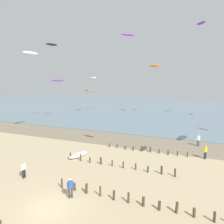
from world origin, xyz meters
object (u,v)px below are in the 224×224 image
kite_aloft_9 (155,65)px  person_left_flank (24,169)px  person_mid_beach (70,187)px  person_right_flank (205,152)px  kite_aloft_4 (128,35)px  kite_aloft_12 (30,53)px  kite_aloft_2 (201,23)px  kite_aloft_8 (58,80)px  kite_aloft_0 (89,90)px  kite_aloft_3 (52,44)px  kite_aloft_6 (93,78)px  person_by_waterline (198,140)px  grounded_kite (78,155)px

kite_aloft_9 → person_left_flank: bearing=123.0°
person_mid_beach → person_right_flank: size_ratio=1.00×
kite_aloft_4 → kite_aloft_12: bearing=27.1°
kite_aloft_2 → person_mid_beach: bearing=132.9°
person_right_flank → kite_aloft_4: bearing=127.4°
kite_aloft_2 → kite_aloft_8: kite_aloft_2 is taller
person_right_flank → kite_aloft_8: size_ratio=0.59×
kite_aloft_0 → kite_aloft_8: 12.31m
person_mid_beach → kite_aloft_12: kite_aloft_12 is taller
person_right_flank → kite_aloft_3: size_ratio=0.60×
person_left_flank → kite_aloft_6: (-10.31, 35.64, 8.85)m
person_right_flank → kite_aloft_6: bearing=138.9°
kite_aloft_8 → person_left_flank: bearing=-93.0°
kite_aloft_4 → person_by_waterline: bearing=91.3°
grounded_kite → person_right_flank: bearing=128.3°
person_mid_beach → kite_aloft_8: bearing=127.0°
kite_aloft_0 → kite_aloft_8: (-1.77, -11.82, 2.92)m
person_by_waterline → kite_aloft_6: bearing=144.6°
kite_aloft_0 → kite_aloft_6: (3.05, -3.17, 3.49)m
person_left_flank → kite_aloft_8: (-15.13, 26.99, 8.28)m
kite_aloft_0 → kite_aloft_3: 19.75m
person_mid_beach → person_left_flank: (-6.19, 1.30, 0.00)m
kite_aloft_9 → kite_aloft_6: bearing=51.5°
kite_aloft_4 → kite_aloft_6: (-9.74, 0.99, -10.02)m
person_right_flank → kite_aloft_6: 36.90m
grounded_kite → kite_aloft_9: bearing=-166.8°
kite_aloft_6 → kite_aloft_9: bearing=48.0°
kite_aloft_6 → kite_aloft_12: (1.00, -23.54, 3.86)m
grounded_kite → kite_aloft_8: size_ratio=0.97×
grounded_kite → kite_aloft_2: size_ratio=0.98×
person_right_flank → kite_aloft_0: kite_aloft_0 is taller
kite_aloft_3 → kite_aloft_4: kite_aloft_4 is taller
kite_aloft_12 → kite_aloft_2: bearing=141.9°
kite_aloft_2 → kite_aloft_4: size_ratio=0.85×
person_right_flank → kite_aloft_9: 31.30m
person_by_waterline → kite_aloft_9: bearing=116.4°
kite_aloft_8 → kite_aloft_3: bearing=-96.2°
grounded_kite → kite_aloft_12: kite_aloft_12 is taller
kite_aloft_6 → person_by_waterline: bearing=1.7°
kite_aloft_8 → kite_aloft_6: bearing=28.6°
kite_aloft_3 → kite_aloft_4: size_ratio=0.84×
grounded_kite → kite_aloft_6: kite_aloft_6 is taller
grounded_kite → kite_aloft_6: 32.72m
kite_aloft_0 → kite_aloft_2: (28.58, -3.89, 14.71)m
person_left_flank → kite_aloft_9: 40.75m
kite_aloft_4 → person_mid_beach: bearing=58.9°
person_by_waterline → person_right_flank: size_ratio=1.00×
person_by_waterline → kite_aloft_0: 36.84m
kite_aloft_2 → kite_aloft_12: size_ratio=0.98×
person_by_waterline → grounded_kite: (-13.83, -10.18, -0.64)m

